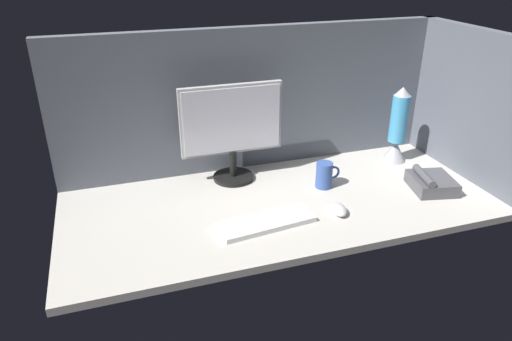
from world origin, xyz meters
TOP-DOWN VIEW (x-y plane):
  - ground_plane at (0.00, 0.00)cm, footprint 180.00×80.00cm
  - cubicle_wall_back at (0.00, 37.50)cm, footprint 180.00×5.00cm
  - cubicle_wall_side at (87.50, 0.00)cm, footprint 5.00×80.00cm
  - monitor at (-14.95, 25.14)cm, footprint 44.96×18.00cm
  - keyboard at (-13.63, -16.37)cm, footprint 38.25×17.15cm
  - mouse at (16.49, -17.83)cm, footprint 7.62×10.61cm
  - mug_ceramic_blue at (20.59, 4.71)cm, footprint 11.00×7.18cm
  - lava_lamp at (65.21, 19.47)cm, footprint 11.27×11.27cm
  - desk_phone at (63.28, -11.74)cm, footprint 20.67×22.20cm

SIDE VIEW (x-z plane):
  - ground_plane at x=0.00cm, z-range -3.00..0.00cm
  - keyboard at x=-13.63cm, z-range 0.00..2.00cm
  - mouse at x=16.49cm, z-range 0.00..3.40cm
  - desk_phone at x=63.28cm, z-range -1.21..7.59cm
  - mug_ceramic_blue at x=20.59cm, z-range 0.03..11.47cm
  - lava_lamp at x=65.21cm, z-range -2.97..33.92cm
  - monitor at x=-14.95cm, z-range 2.54..45.91cm
  - cubicle_wall_back at x=0.00cm, z-range 0.00..64.49cm
  - cubicle_wall_side at x=87.50cm, z-range 0.00..64.49cm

